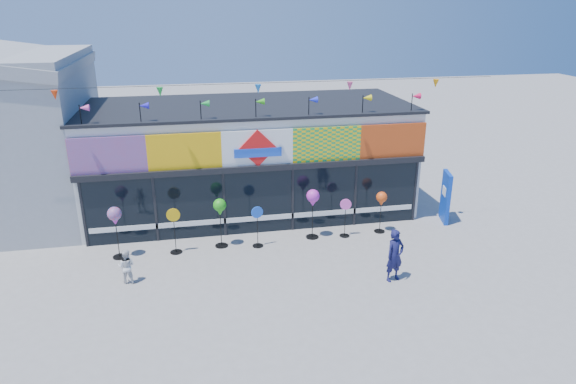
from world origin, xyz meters
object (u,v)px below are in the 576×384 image
object	(u,v)px
spinner_3	(257,226)
spinner_6	(381,200)
spinner_2	(220,209)
spinner_4	(313,199)
adult_man	(395,255)
spinner_0	(115,217)
spinner_1	(174,230)
spinner_5	(345,217)
child	(126,266)
blue_sign	(446,197)

from	to	relation	value
spinner_3	spinner_6	bearing A→B (deg)	4.12
spinner_2	spinner_4	world-z (taller)	spinner_4
spinner_4	adult_man	world-z (taller)	spinner_4
spinner_0	spinner_1	distance (m)	1.86
spinner_3	spinner_1	bearing A→B (deg)	178.82
spinner_4	adult_man	size ratio (longest dim) A/B	1.11
spinner_1	spinner_6	distance (m)	7.11
spinner_0	spinner_2	bearing A→B (deg)	3.16
spinner_5	child	world-z (taller)	spinner_5
spinner_0	spinner_6	bearing A→B (deg)	1.66
blue_sign	adult_man	size ratio (longest dim) A/B	1.18
blue_sign	spinner_5	world-z (taller)	blue_sign
spinner_4	child	distance (m)	6.36
spinner_2	spinner_4	size ratio (longest dim) A/B	0.96
spinner_4	child	bearing A→B (deg)	-162.11
spinner_3	spinner_5	world-z (taller)	spinner_3
spinner_0	spinner_2	xyz separation A→B (m)	(3.26, 0.18, -0.03)
blue_sign	spinner_2	world-z (taller)	blue_sign
spinner_0	spinner_3	bearing A→B (deg)	-0.79
spinner_5	spinner_6	bearing A→B (deg)	4.93
spinner_4	spinner_6	xyz separation A→B (m)	(2.46, -0.00, -0.20)
spinner_3	adult_man	bearing A→B (deg)	-39.53
spinner_1	adult_man	world-z (taller)	adult_man
spinner_4	spinner_5	size ratio (longest dim) A/B	1.27
spinner_3	adult_man	size ratio (longest dim) A/B	0.89
spinner_1	spinner_2	bearing A→B (deg)	7.14
spinner_5	child	bearing A→B (deg)	-165.70
spinner_0	blue_sign	bearing A→B (deg)	3.65
spinner_3	spinner_4	bearing A→B (deg)	9.33
spinner_1	spinner_0	bearing A→B (deg)	179.80
spinner_3	spinner_5	bearing A→B (deg)	3.77
spinner_4	child	world-z (taller)	spinner_4
blue_sign	spinner_2	distance (m)	8.32
spinner_4	child	xyz separation A→B (m)	(-5.99, -1.93, -0.89)
spinner_2	spinner_3	bearing A→B (deg)	-11.46
spinner_3	child	bearing A→B (deg)	-158.24
spinner_2	spinner_3	size ratio (longest dim) A/B	1.19
spinner_1	spinner_2	distance (m)	1.59
spinner_3	spinner_0	bearing A→B (deg)	179.21
child	blue_sign	bearing A→B (deg)	-155.84
spinner_0	spinner_4	world-z (taller)	spinner_4
spinner_4	adult_man	bearing A→B (deg)	-63.38
blue_sign	spinner_3	world-z (taller)	blue_sign
spinner_3	spinner_6	xyz separation A→B (m)	(4.41, 0.32, 0.45)
adult_man	child	xyz separation A→B (m)	(-7.64, 1.36, -0.28)
spinner_0	spinner_4	distance (m)	6.41
blue_sign	spinner_1	size ratio (longest dim) A/B	1.22
spinner_4	blue_sign	bearing A→B (deg)	5.30
spinner_6	spinner_4	bearing A→B (deg)	179.94
spinner_2	spinner_6	world-z (taller)	spinner_2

